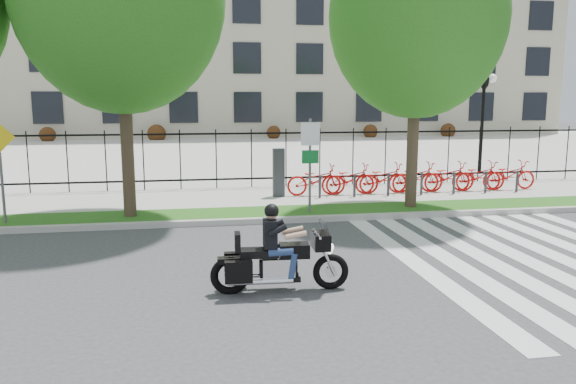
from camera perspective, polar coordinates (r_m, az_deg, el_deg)
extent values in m
plane|color=#363638|center=(10.55, 1.78, -7.99)|extent=(120.00, 120.00, 0.00)
cube|color=#A9A69F|center=(14.44, -1.50, -2.89)|extent=(60.00, 0.20, 0.15)
cube|color=#195415|center=(15.26, -1.97, -2.22)|extent=(60.00, 1.50, 0.15)
cube|color=#B0AEA5|center=(17.69, -3.08, -0.61)|extent=(60.00, 3.50, 0.15)
cube|color=#B0AEA5|center=(35.05, -6.50, 4.30)|extent=(80.00, 34.00, 0.10)
cube|color=#A9A088|center=(55.32, -8.00, 16.46)|extent=(60.00, 20.00, 20.00)
cylinder|color=black|center=(24.98, 19.09, 6.27)|extent=(0.14, 0.14, 4.00)
cylinder|color=black|center=(24.96, 19.33, 10.63)|extent=(0.06, 0.70, 0.70)
sphere|color=white|center=(24.80, 18.62, 10.91)|extent=(0.36, 0.36, 0.36)
sphere|color=white|center=(25.14, 20.05, 10.80)|extent=(0.36, 0.36, 0.36)
cylinder|color=#3B2A20|center=(14.92, -16.06, 5.27)|extent=(0.32, 0.32, 4.04)
cylinder|color=#3B2A20|center=(16.05, 12.56, 5.22)|extent=(0.32, 0.32, 3.78)
ellipsoid|color=#1F5413|center=(16.16, 13.00, 17.02)|extent=(4.76, 4.76, 5.48)
cube|color=#2D2D33|center=(17.41, -0.96, 1.99)|extent=(0.35, 0.25, 1.50)
imported|color=red|center=(17.67, 2.89, 1.24)|extent=(1.87, 0.65, 0.98)
cylinder|color=#2D2D33|center=(17.21, 3.26, 0.54)|extent=(0.08, 0.08, 0.70)
imported|color=red|center=(17.94, 6.32, 1.32)|extent=(1.87, 0.65, 0.98)
cylinder|color=#2D2D33|center=(17.49, 6.77, 0.63)|extent=(0.08, 0.08, 0.70)
imported|color=red|center=(18.28, 9.64, 1.39)|extent=(1.87, 0.65, 0.98)
cylinder|color=#2D2D33|center=(17.83, 10.16, 0.72)|extent=(0.08, 0.08, 0.70)
imported|color=red|center=(18.67, 12.82, 1.46)|extent=(1.87, 0.65, 0.98)
cylinder|color=#2D2D33|center=(18.23, 13.41, 0.80)|extent=(0.08, 0.08, 0.70)
imported|color=red|center=(19.12, 15.87, 1.52)|extent=(1.87, 0.65, 0.98)
cylinder|color=#2D2D33|center=(18.69, 16.51, 0.88)|extent=(0.08, 0.08, 0.70)
imported|color=red|center=(19.62, 18.77, 1.57)|extent=(1.87, 0.65, 0.98)
cylinder|color=#2D2D33|center=(19.21, 19.45, 0.95)|extent=(0.08, 0.08, 0.70)
imported|color=red|center=(20.17, 21.52, 1.61)|extent=(1.87, 0.65, 0.98)
cylinder|color=#2D2D33|center=(19.77, 22.24, 1.01)|extent=(0.08, 0.08, 0.70)
cylinder|color=#59595B|center=(14.89, 2.24, 2.65)|extent=(0.07, 0.07, 2.50)
cube|color=white|center=(14.77, 2.29, 5.91)|extent=(0.50, 0.03, 0.60)
cube|color=#0C6626|center=(14.82, 2.28, 3.59)|extent=(0.45, 0.03, 0.35)
cylinder|color=#59595B|center=(15.26, -27.10, 1.59)|extent=(0.07, 0.07, 2.40)
torus|color=black|center=(9.51, 4.36, -8.07)|extent=(0.62, 0.14, 0.61)
torus|color=black|center=(9.32, -5.92, -8.46)|extent=(0.65, 0.16, 0.65)
cube|color=black|center=(9.33, 3.34, -4.96)|extent=(0.29, 0.50, 0.27)
cube|color=#26262B|center=(9.29, 3.73, -3.73)|extent=(0.15, 0.45, 0.27)
cube|color=silver|center=(9.35, -1.00, -7.74)|extent=(0.54, 0.32, 0.35)
cube|color=black|center=(9.30, 0.63, -5.96)|extent=(0.50, 0.32, 0.23)
cube|color=black|center=(9.24, -2.92, -6.18)|extent=(0.63, 0.34, 0.12)
cube|color=black|center=(9.17, -5.15, -5.07)|extent=(0.10, 0.30, 0.30)
cube|color=black|center=(9.03, -5.03, -8.10)|extent=(0.45, 0.16, 0.35)
cube|color=black|center=(9.54, -5.18, -7.14)|extent=(0.45, 0.16, 0.35)
cube|color=black|center=(9.17, -1.83, -4.23)|extent=(0.23, 0.36, 0.46)
sphere|color=tan|center=(9.10, -1.68, -2.17)|extent=(0.20, 0.20, 0.20)
sphere|color=black|center=(9.10, -1.68, -1.95)|extent=(0.24, 0.24, 0.24)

